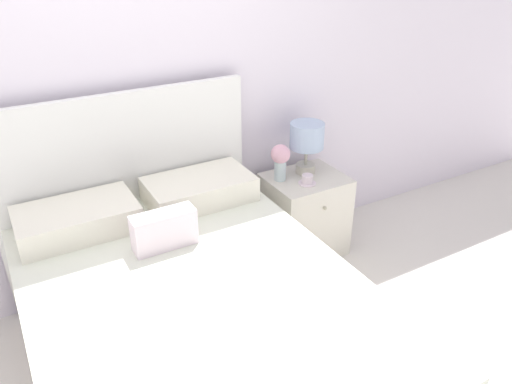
# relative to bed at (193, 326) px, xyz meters

# --- Properties ---
(ground_plane) EXTENTS (12.00, 12.00, 0.00)m
(ground_plane) POSITION_rel_bed_xyz_m (0.00, 0.91, -0.33)
(ground_plane) COLOR silver
(wall_back) EXTENTS (8.00, 0.06, 2.60)m
(wall_back) POSITION_rel_bed_xyz_m (0.00, 0.98, 0.97)
(wall_back) COLOR white
(wall_back) RESTS_ON ground_plane
(bed) EXTENTS (1.45, 1.97, 1.24)m
(bed) POSITION_rel_bed_xyz_m (0.00, 0.00, 0.00)
(bed) COLOR beige
(bed) RESTS_ON ground_plane
(nightstand) EXTENTS (0.50, 0.45, 0.56)m
(nightstand) POSITION_rel_bed_xyz_m (1.10, 0.68, -0.05)
(nightstand) COLOR silver
(nightstand) RESTS_ON ground_plane
(table_lamp) EXTENTS (0.22, 0.22, 0.34)m
(table_lamp) POSITION_rel_bed_xyz_m (1.15, 0.75, 0.47)
(table_lamp) COLOR beige
(table_lamp) RESTS_ON nightstand
(flower_vase) EXTENTS (0.12, 0.12, 0.24)m
(flower_vase) POSITION_rel_bed_xyz_m (0.94, 0.74, 0.38)
(flower_vase) COLOR silver
(flower_vase) RESTS_ON nightstand
(teacup) EXTENTS (0.11, 0.11, 0.06)m
(teacup) POSITION_rel_bed_xyz_m (1.06, 0.60, 0.26)
(teacup) COLOR white
(teacup) RESTS_ON nightstand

